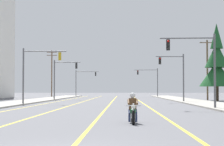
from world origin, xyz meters
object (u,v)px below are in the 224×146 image
Objects in this scene: conifer_tree_right_verge_far at (217,65)px; motorcycle_with_rider at (133,111)px; traffic_signal_near_right at (199,60)px; traffic_signal_far_left at (83,79)px; traffic_signal_far_right at (151,78)px; utility_pole_left_far at (52,72)px; traffic_signal_mid_right at (176,71)px; traffic_signal_mid_left at (62,74)px; utility_pole_right_far at (207,69)px; traffic_signal_near_left at (36,67)px.

motorcycle_with_rider is at bearing -108.09° from conifer_tree_right_verge_far.
traffic_signal_far_left is at bearing 103.82° from traffic_signal_near_right.
motorcycle_with_rider is 15.80m from traffic_signal_near_right.
traffic_signal_far_right is 0.61× the size of utility_pole_left_far.
traffic_signal_mid_right is 9.61m from conifer_tree_right_verge_far.
conifer_tree_right_verge_far is at bearing 74.19° from traffic_signal_near_right.
conifer_tree_right_verge_far is (23.03, -3.98, 1.08)m from traffic_signal_mid_left.
traffic_signal_far_left is 40.69m from utility_pole_right_far.
utility_pole_right_far is at bearing 74.07° from motorcycle_with_rider.
traffic_signal_near_right and traffic_signal_far_right have the same top height.
conifer_tree_right_verge_far is at bearing -9.80° from traffic_signal_mid_left.
traffic_signal_mid_left is at bearing 178.93° from utility_pole_right_far.
traffic_signal_mid_left is 1.00× the size of traffic_signal_far_left.
utility_pole_right_far reaches higher than traffic_signal_far_right.
traffic_signal_near_left and traffic_signal_mid_right have the same top height.
traffic_signal_mid_right is 12.00m from utility_pole_right_far.
traffic_signal_far_right is 17.55m from traffic_signal_far_left.
traffic_signal_near_right is at bearing -105.81° from conifer_tree_right_verge_far.
conifer_tree_right_verge_far is at bearing 44.74° from traffic_signal_mid_right.
motorcycle_with_rider is 0.35× the size of traffic_signal_far_right.
traffic_signal_far_right is 26.60m from utility_pole_right_far.
traffic_signal_far_right is 0.67× the size of utility_pole_right_far.
traffic_signal_near_right is 1.00× the size of traffic_signal_mid_right.
traffic_signal_near_right reaches higher than motorcycle_with_rider.
conifer_tree_right_verge_far reaches higher than traffic_signal_far_right.
utility_pole_left_far is at bearing -125.62° from traffic_signal_far_left.
traffic_signal_mid_right is (6.35, 33.48, 3.43)m from motorcycle_with_rider.
traffic_signal_near_left is at bearing -90.27° from traffic_signal_far_left.
traffic_signal_mid_left is at bearing 117.68° from traffic_signal_near_right.
motorcycle_with_rider is at bearing -100.74° from traffic_signal_mid_right.
traffic_signal_near_right is (5.79, 14.28, 3.49)m from motorcycle_with_rider.
conifer_tree_right_verge_far is (13.13, 40.20, 4.54)m from motorcycle_with_rider.
traffic_signal_mid_left is 0.61× the size of utility_pole_left_far.
traffic_signal_near_left is 0.55× the size of conifer_tree_right_verge_far.
traffic_signal_near_left is 46.42m from traffic_signal_far_right.
traffic_signal_mid_right is at bearing -120.83° from utility_pole_right_far.
utility_pole_right_far is (6.88, -25.68, 0.71)m from traffic_signal_far_right.
traffic_signal_far_left is 0.61× the size of utility_pole_left_far.
traffic_signal_far_right is at bearing 58.46° from traffic_signal_mid_left.
traffic_signal_near_left and traffic_signal_far_right have the same top height.
traffic_signal_far_left is at bearing 123.27° from utility_pole_right_far.
utility_pole_right_far is (6.70, 29.48, 0.75)m from traffic_signal_near_right.
utility_pole_right_far is (22.57, 18.00, 0.73)m from traffic_signal_near_left.
traffic_signal_mid_left is at bearing 146.65° from traffic_signal_mid_right.
traffic_signal_far_right is (-0.18, 55.16, 0.03)m from traffic_signal_near_right.
motorcycle_with_rider is at bearing -82.80° from traffic_signal_far_left.
traffic_signal_near_left is 0.67× the size of utility_pole_right_far.
traffic_signal_mid_right reaches higher than motorcycle_with_rider.
traffic_signal_far_right is (-0.75, 35.96, 0.09)m from traffic_signal_mid_right.
conifer_tree_right_verge_far is (23.21, 14.44, 1.03)m from traffic_signal_near_left.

